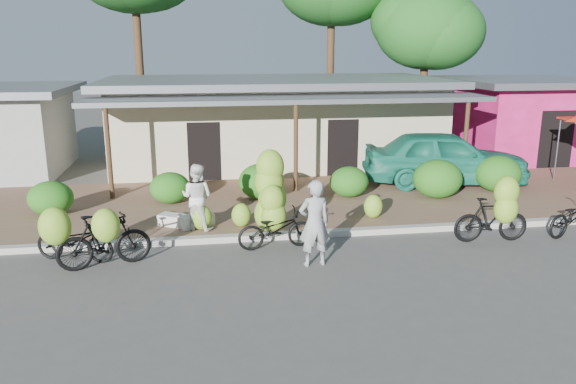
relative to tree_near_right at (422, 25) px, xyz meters
The scene contains 25 objects.
ground 17.23m from the tree_near_right, 116.58° to the right, with size 100.00×100.00×0.00m, color #504D4A.
sidewalk 13.23m from the tree_near_right, 127.25° to the right, with size 60.00×6.00×0.12m, color brown.
curb 15.54m from the tree_near_right, 120.10° to the right, with size 60.00×0.25×0.15m, color #A8A399.
shop_main 9.00m from the tree_near_right, 153.26° to the right, with size 13.00×8.50×3.35m.
shop_pink 6.14m from the tree_near_right, 48.65° to the right, with size 6.00×6.00×3.25m.
tree_near_right is the anchor object (origin of this frame).
hedge_0 18.13m from the tree_near_right, 144.87° to the right, with size 1.19×1.08×0.93m, color #1E5C15.
hedge_1 15.35m from the tree_near_right, 140.04° to the right, with size 1.17×1.05×0.91m, color #1E5C15.
hedge_2 13.46m from the tree_near_right, 132.48° to the right, with size 1.35×1.22×1.06m, color #1E5C15.
hedge_3 12.15m from the tree_near_right, 121.66° to the right, with size 1.18×1.06×0.92m, color #1E5C15.
hedge_4 11.54m from the tree_near_right, 108.04° to the right, with size 1.48×1.34×1.16m, color #1E5C15.
hedge_5 10.74m from the tree_near_right, 96.37° to the right, with size 1.44×1.30×1.13m, color #1E5C15.
bike_far_left 19.39m from the tree_near_right, 134.10° to the right, with size 1.91×1.49×1.40m.
bike_left 19.17m from the tree_near_right, 131.54° to the right, with size 2.03×1.39×1.46m.
bike_center 16.23m from the tree_near_right, 123.64° to the right, with size 1.83×1.24×2.23m.
bike_right 14.97m from the tree_near_right, 104.16° to the right, with size 1.85×1.19×1.75m.
bike_far_right 14.42m from the tree_near_right, 94.95° to the right, with size 1.96×1.22×0.97m.
loose_banana_a 16.55m from the tree_near_right, 130.69° to the right, with size 0.52×0.44×0.65m, color #9EC531.
loose_banana_b 15.90m from the tree_near_right, 128.01° to the right, with size 0.49×0.42×0.61m, color #9EC531.
loose_banana_c 13.96m from the tree_near_right, 116.30° to the right, with size 0.51×0.43×0.63m, color #9EC531.
sack_near 16.49m from the tree_near_right, 131.72° to the right, with size 0.85×0.40×0.30m, color silver.
sack_far 16.74m from the tree_near_right, 133.67° to the right, with size 0.75×0.38×0.28m, color silver.
vendor 17.04m from the tree_near_right, 118.85° to the right, with size 0.68×0.45×1.88m, color gray.
bystander 16.43m from the tree_near_right, 131.05° to the right, with size 0.81×0.63×1.66m, color white.
teal_van 9.80m from the tree_near_right, 105.50° to the right, with size 2.11×5.25×1.79m, color #1A775F.
Camera 1 is at (-2.94, -10.82, 4.55)m, focal length 35.00 mm.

